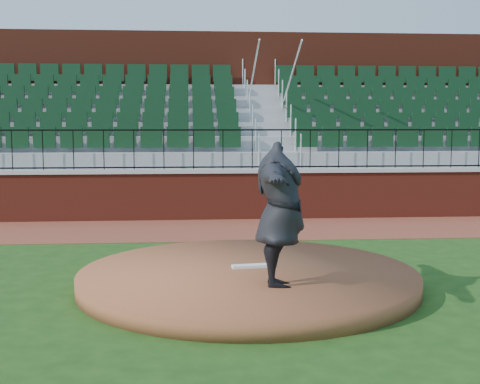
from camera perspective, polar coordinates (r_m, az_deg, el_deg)
name	(u,v)px	position (r m, az deg, el deg)	size (l,w,h in m)	color
ground	(248,288)	(9.83, 0.70, -8.51)	(90.00, 90.00, 0.00)	#1B4012
warning_track	(227,229)	(15.10, -1.18, -3.28)	(34.00, 3.20, 0.01)	brown
field_wall	(223,196)	(16.59, -1.51, -0.35)	(34.00, 0.35, 1.20)	maroon
wall_cap	(223,171)	(16.53, -1.51, 1.89)	(34.00, 0.45, 0.10)	#B7B7B7
wall_railing	(223,149)	(16.50, -1.52, 3.79)	(34.00, 0.05, 1.00)	black
seating_stands	(218,129)	(19.21, -1.96, 5.63)	(34.00, 5.10, 4.60)	gray
concourse_wall	(214,115)	(22.01, -2.29, 6.87)	(34.00, 0.50, 5.50)	maroon
pitchers_mound	(248,278)	(9.89, 0.71, -7.66)	(5.15, 5.15, 0.25)	brown
pitching_rubber	(253,266)	(10.06, 1.14, -6.58)	(0.65, 0.16, 0.04)	white
pitcher	(280,214)	(8.78, 3.55, -2.00)	(2.45, 0.67, 1.99)	black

